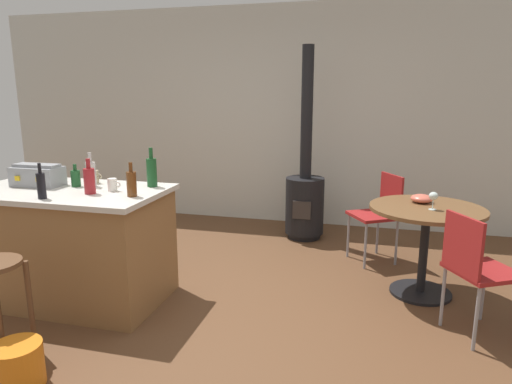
{
  "coord_description": "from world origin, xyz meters",
  "views": [
    {
      "loc": [
        1.06,
        -2.93,
        1.66
      ],
      "look_at": [
        0.17,
        0.47,
        0.88
      ],
      "focal_mm": 31.87,
      "sensor_mm": 36.0,
      "label": 1
    }
  ],
  "objects_px": {
    "bottle_3": "(132,183)",
    "wine_glass": "(433,197)",
    "bottle_1": "(91,173)",
    "bottle_4": "(76,178)",
    "folding_chair_far": "(476,266)",
    "bottle_2": "(41,185)",
    "serving_bowl": "(422,198)",
    "wood_stove": "(305,193)",
    "dining_table": "(425,228)",
    "bottle_5": "(89,180)",
    "cup_1": "(113,185)",
    "bottle_0": "(152,172)",
    "kitchen_island": "(71,244)",
    "folding_chair_near": "(380,210)",
    "plastic_bucket": "(18,366)",
    "toolbox": "(38,176)",
    "cup_0": "(94,177)"
  },
  "relations": [
    {
      "from": "bottle_1",
      "to": "serving_bowl",
      "type": "height_order",
      "value": "bottle_1"
    },
    {
      "from": "bottle_1",
      "to": "serving_bowl",
      "type": "relative_size",
      "value": 1.53
    },
    {
      "from": "bottle_0",
      "to": "bottle_5",
      "type": "xyz_separation_m",
      "value": [
        -0.33,
        -0.36,
        -0.02
      ]
    },
    {
      "from": "bottle_1",
      "to": "bottle_4",
      "type": "bearing_deg",
      "value": -164.18
    },
    {
      "from": "folding_chair_near",
      "to": "bottle_4",
      "type": "height_order",
      "value": "bottle_4"
    },
    {
      "from": "folding_chair_near",
      "to": "bottle_5",
      "type": "bearing_deg",
      "value": -143.14
    },
    {
      "from": "kitchen_island",
      "to": "dining_table",
      "type": "height_order",
      "value": "kitchen_island"
    },
    {
      "from": "bottle_2",
      "to": "serving_bowl",
      "type": "bearing_deg",
      "value": 25.12
    },
    {
      "from": "folding_chair_far",
      "to": "bottle_3",
      "type": "xyz_separation_m",
      "value": [
        -2.4,
        -0.26,
        0.49
      ]
    },
    {
      "from": "wood_stove",
      "to": "folding_chair_far",
      "type": "bearing_deg",
      "value": -52.5
    },
    {
      "from": "kitchen_island",
      "to": "dining_table",
      "type": "distance_m",
      "value": 2.88
    },
    {
      "from": "serving_bowl",
      "to": "kitchen_island",
      "type": "bearing_deg",
      "value": -160.96
    },
    {
      "from": "toolbox",
      "to": "bottle_4",
      "type": "xyz_separation_m",
      "value": [
        0.31,
        0.05,
        -0.01
      ]
    },
    {
      "from": "plastic_bucket",
      "to": "bottle_0",
      "type": "bearing_deg",
      "value": 81.78
    },
    {
      "from": "dining_table",
      "to": "folding_chair_near",
      "type": "xyz_separation_m",
      "value": [
        -0.35,
        0.71,
        -0.05
      ]
    },
    {
      "from": "wood_stove",
      "to": "bottle_3",
      "type": "distance_m",
      "value": 2.39
    },
    {
      "from": "kitchen_island",
      "to": "plastic_bucket",
      "type": "xyz_separation_m",
      "value": [
        0.42,
        -1.08,
        -0.33
      ]
    },
    {
      "from": "bottle_4",
      "to": "cup_1",
      "type": "distance_m",
      "value": 0.39
    },
    {
      "from": "bottle_3",
      "to": "wine_glass",
      "type": "xyz_separation_m",
      "value": [
        2.16,
        0.8,
        -0.15
      ]
    },
    {
      "from": "kitchen_island",
      "to": "wine_glass",
      "type": "bearing_deg",
      "value": 14.34
    },
    {
      "from": "folding_chair_near",
      "to": "bottle_0",
      "type": "relative_size",
      "value": 2.77
    },
    {
      "from": "bottle_0",
      "to": "cup_1",
      "type": "bearing_deg",
      "value": -132.95
    },
    {
      "from": "wood_stove",
      "to": "cup_1",
      "type": "distance_m",
      "value": 2.38
    },
    {
      "from": "bottle_2",
      "to": "bottle_3",
      "type": "bearing_deg",
      "value": 21.17
    },
    {
      "from": "wine_glass",
      "to": "folding_chair_near",
      "type": "bearing_deg",
      "value": 115.73
    },
    {
      "from": "folding_chair_far",
      "to": "toolbox",
      "type": "relative_size",
      "value": 2.22
    },
    {
      "from": "bottle_1",
      "to": "bottle_4",
      "type": "height_order",
      "value": "bottle_1"
    },
    {
      "from": "wood_stove",
      "to": "bottle_4",
      "type": "distance_m",
      "value": 2.53
    },
    {
      "from": "folding_chair_near",
      "to": "plastic_bucket",
      "type": "bearing_deg",
      "value": -127.6
    },
    {
      "from": "kitchen_island",
      "to": "bottle_1",
      "type": "distance_m",
      "value": 0.6
    },
    {
      "from": "bottle_0",
      "to": "bottle_5",
      "type": "height_order",
      "value": "bottle_0"
    },
    {
      "from": "cup_1",
      "to": "serving_bowl",
      "type": "xyz_separation_m",
      "value": [
        2.34,
        0.91,
        -0.18
      ]
    },
    {
      "from": "plastic_bucket",
      "to": "bottle_2",
      "type": "bearing_deg",
      "value": 115.52
    },
    {
      "from": "wood_stove",
      "to": "cup_0",
      "type": "distance_m",
      "value": 2.38
    },
    {
      "from": "folding_chair_near",
      "to": "folding_chair_far",
      "type": "xyz_separation_m",
      "value": [
        0.62,
        -1.34,
        -0.0
      ]
    },
    {
      "from": "bottle_1",
      "to": "bottle_4",
      "type": "relative_size",
      "value": 1.52
    },
    {
      "from": "dining_table",
      "to": "cup_0",
      "type": "bearing_deg",
      "value": -168.82
    },
    {
      "from": "dining_table",
      "to": "bottle_2",
      "type": "distance_m",
      "value": 2.97
    },
    {
      "from": "bottle_2",
      "to": "dining_table",
      "type": "bearing_deg",
      "value": 22.24
    },
    {
      "from": "wine_glass",
      "to": "plastic_bucket",
      "type": "distance_m",
      "value": 3.07
    },
    {
      "from": "cup_1",
      "to": "wine_glass",
      "type": "distance_m",
      "value": 2.5
    },
    {
      "from": "dining_table",
      "to": "bottle_5",
      "type": "relative_size",
      "value": 3.44
    },
    {
      "from": "cup_0",
      "to": "bottle_2",
      "type": "bearing_deg",
      "value": -92.91
    },
    {
      "from": "bottle_0",
      "to": "bottle_4",
      "type": "xyz_separation_m",
      "value": [
        -0.59,
        -0.16,
        -0.05
      ]
    },
    {
      "from": "folding_chair_far",
      "to": "plastic_bucket",
      "type": "height_order",
      "value": "folding_chair_far"
    },
    {
      "from": "kitchen_island",
      "to": "plastic_bucket",
      "type": "bearing_deg",
      "value": -69.04
    },
    {
      "from": "folding_chair_far",
      "to": "wood_stove",
      "type": "bearing_deg",
      "value": 127.5
    },
    {
      "from": "folding_chair_far",
      "to": "bottle_2",
      "type": "distance_m",
      "value": 3.06
    },
    {
      "from": "bottle_0",
      "to": "bottle_5",
      "type": "relative_size",
      "value": 1.19
    },
    {
      "from": "bottle_5",
      "to": "plastic_bucket",
      "type": "relative_size",
      "value": 0.93
    }
  ]
}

